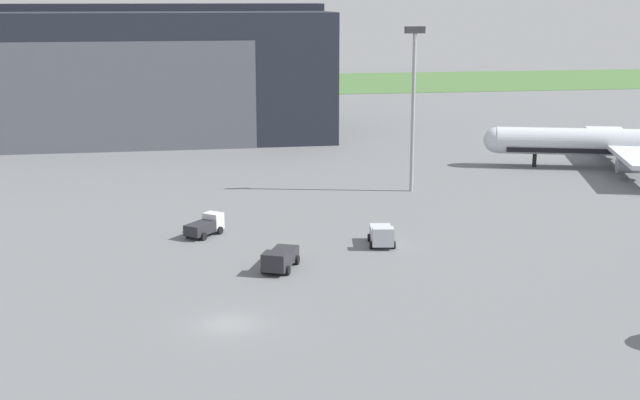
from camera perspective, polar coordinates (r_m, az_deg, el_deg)
ground_plane at (r=63.80m, az=-5.92°, el=-8.08°), size 440.00×440.00×0.00m
grass_field_strip at (r=234.66m, az=-8.52°, el=7.43°), size 440.00×56.00×0.08m
airliner_far_right at (r=125.61m, az=19.01°, el=3.51°), size 35.13×32.73×11.71m
baggage_tug at (r=75.49m, az=-2.64°, el=-3.82°), size 3.85×5.56×1.93m
stair_truck at (r=82.81m, az=4.04°, el=-2.28°), size 2.87×4.57×2.09m
pushback_tractor at (r=86.72m, az=-7.49°, el=-1.68°), size 4.12×4.47×2.01m
apron_light_mast at (r=104.40m, az=6.11°, el=6.73°), size 2.40×0.50×19.59m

